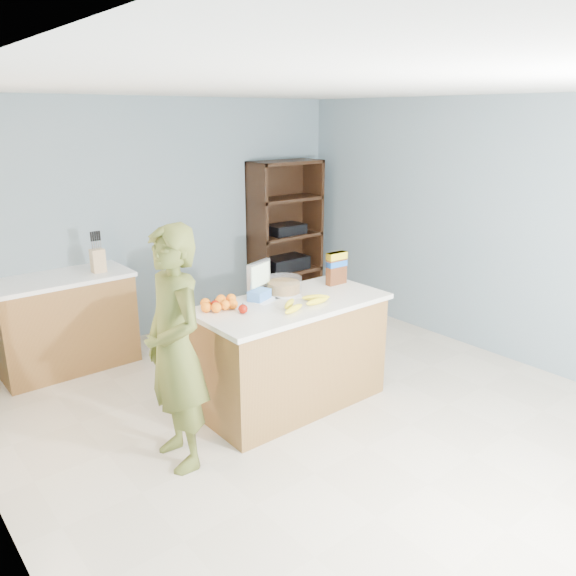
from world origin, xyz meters
TOP-DOWN VIEW (x-y plane):
  - floor at (0.00, 0.00)m, footprint 4.50×5.00m
  - walls at (0.00, 0.00)m, footprint 4.52×5.02m
  - counter_peninsula at (0.00, 0.30)m, footprint 1.56×0.76m
  - back_cabinet at (-1.20, 2.20)m, footprint 1.24×0.62m
  - shelving_unit at (1.55, 2.35)m, footprint 0.90×0.40m
  - person at (-1.11, 0.17)m, footprint 0.44×0.64m
  - knife_block at (-0.86, 2.12)m, footprint 0.12×0.10m
  - envelopes at (-0.05, 0.42)m, footprint 0.44×0.21m
  - bananas at (0.01, 0.16)m, footprint 0.54×0.25m
  - apples at (-0.52, 0.42)m, footprint 0.18×0.28m
  - oranges at (-0.53, 0.52)m, footprint 0.34×0.23m
  - blue_carton at (-0.18, 0.50)m, footprint 0.21×0.18m
  - salad_bowl at (0.10, 0.53)m, footprint 0.30×0.30m
  - tv at (-0.10, 0.61)m, footprint 0.28×0.12m
  - cereal_box at (0.60, 0.42)m, footprint 0.19×0.08m

SIDE VIEW (x-z plane):
  - floor at x=0.00m, z-range -0.01..0.01m
  - counter_peninsula at x=0.00m, z-range -0.03..0.87m
  - back_cabinet at x=-1.20m, z-range 0.00..0.90m
  - person at x=-1.11m, z-range 0.00..1.67m
  - shelving_unit at x=1.55m, z-range -0.04..1.76m
  - envelopes at x=-0.05m, z-range 0.90..0.90m
  - bananas at x=0.01m, z-range 0.90..0.95m
  - apples at x=-0.52m, z-range 0.90..0.97m
  - oranges at x=-0.53m, z-range 0.90..0.98m
  - blue_carton at x=-0.18m, z-range 0.90..0.98m
  - salad_bowl at x=0.10m, z-range 0.89..1.02m
  - knife_block at x=-0.86m, z-range 0.86..1.17m
  - tv at x=-0.10m, z-range 0.92..1.20m
  - cereal_box at x=0.60m, z-range 0.92..1.21m
  - walls at x=0.00m, z-range 0.40..2.91m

